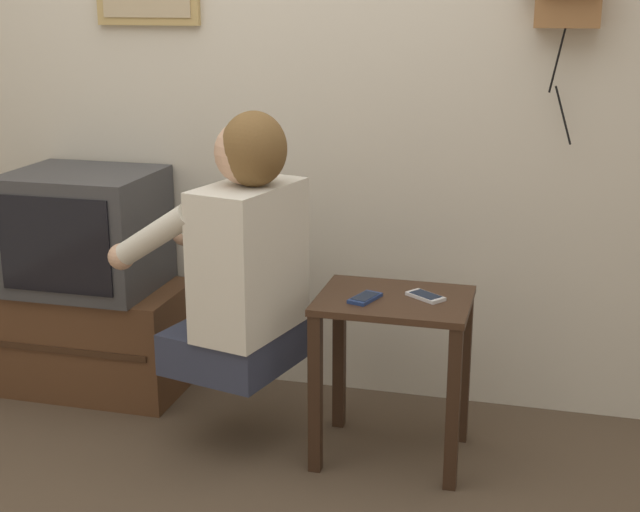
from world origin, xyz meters
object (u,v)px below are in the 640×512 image
Objects in this scene: cell_phone_held at (365,298)px; cell_phone_spare at (425,296)px; television at (86,230)px; person at (241,254)px.

cell_phone_held is 0.19m from cell_phone_spare.
television is 3.85× the size of cell_phone_held.
cell_phone_held is 1.01× the size of cell_phone_spare.
cell_phone_held is (1.13, -0.29, -0.07)m from television.
television is at bearing -176.10° from cell_phone_held.
cell_phone_held and cell_phone_spare have the same top height.
cell_phone_spare is (0.18, 0.07, 0.00)m from cell_phone_held.
person reaches higher than cell_phone_spare.
cell_phone_spare is at bearing -68.98° from person.
cell_phone_spare is (0.59, 0.07, -0.12)m from person.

